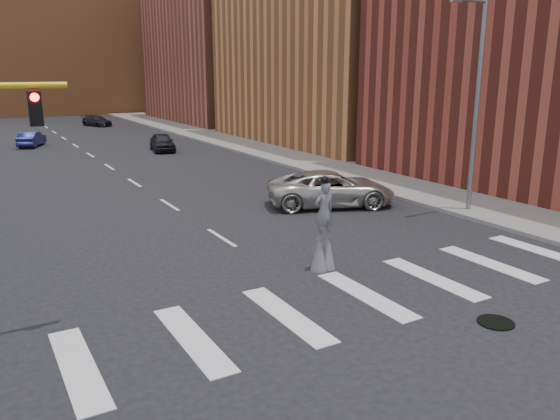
# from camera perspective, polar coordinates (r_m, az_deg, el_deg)

# --- Properties ---
(ground_plane) EXTENTS (160.00, 160.00, 0.00)m
(ground_plane) POSITION_cam_1_polar(r_m,az_deg,el_deg) (14.21, 7.36, -11.22)
(ground_plane) COLOR black
(ground_plane) RESTS_ON ground
(sidewalk_right) EXTENTS (5.00, 90.00, 0.18)m
(sidewalk_right) POSITION_cam_1_polar(r_m,az_deg,el_deg) (41.05, 0.21, 5.92)
(sidewalk_right) COLOR slate
(sidewalk_right) RESTS_ON ground
(manhole) EXTENTS (0.90, 0.90, 0.04)m
(manhole) POSITION_cam_1_polar(r_m,az_deg,el_deg) (14.88, 21.61, -10.86)
(manhole) COLOR black
(manhole) RESTS_ON ground
(building_mid) EXTENTS (16.00, 22.00, 24.00)m
(building_mid) POSITION_cam_1_polar(r_m,az_deg,el_deg) (50.38, 7.19, 20.96)
(building_mid) COLOR #C4713D
(building_mid) RESTS_ON ground
(building_far) EXTENTS (16.00, 22.00, 20.00)m
(building_far) POSITION_cam_1_polar(r_m,az_deg,el_deg) (70.85, -5.16, 17.45)
(building_far) COLOR #9C4D39
(building_far) RESTS_ON ground
(building_backdrop) EXTENTS (26.00, 14.00, 18.00)m
(building_backdrop) POSITION_cam_1_polar(r_m,az_deg,el_deg) (89.26, -21.75, 15.23)
(building_backdrop) COLOR #C4713D
(building_backdrop) RESTS_ON ground
(streetlight) EXTENTS (2.05, 0.20, 9.00)m
(streetlight) POSITION_cam_1_polar(r_m,az_deg,el_deg) (24.79, 19.78, 10.73)
(streetlight) COLOR slate
(streetlight) RESTS_ON ground
(stilt_performer) EXTENTS (0.84, 0.53, 3.02)m
(stilt_performer) POSITION_cam_1_polar(r_m,az_deg,el_deg) (17.05, 4.58, -2.36)
(stilt_performer) COLOR #382616
(stilt_performer) RESTS_ON ground
(suv_crossing) EXTENTS (6.43, 4.69, 1.62)m
(suv_crossing) POSITION_cam_1_polar(r_m,az_deg,el_deg) (25.38, 5.34, 2.25)
(suv_crossing) COLOR beige
(suv_crossing) RESTS_ON ground
(car_near) EXTENTS (2.28, 4.25, 1.37)m
(car_near) POSITION_cam_1_polar(r_m,az_deg,el_deg) (43.89, -12.21, 6.94)
(car_near) COLOR black
(car_near) RESTS_ON ground
(car_mid) EXTENTS (2.69, 4.00, 1.25)m
(car_mid) POSITION_cam_1_polar(r_m,az_deg,el_deg) (49.93, -24.53, 6.76)
(car_mid) COLOR navy
(car_mid) RESTS_ON ground
(car_far) EXTENTS (3.11, 4.39, 1.18)m
(car_far) POSITION_cam_1_polar(r_m,az_deg,el_deg) (65.97, -18.59, 8.82)
(car_far) COLOR black
(car_far) RESTS_ON ground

